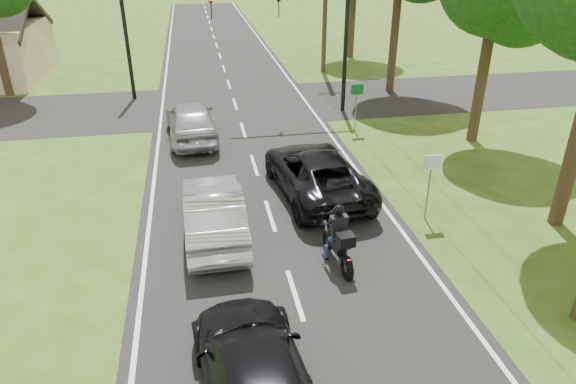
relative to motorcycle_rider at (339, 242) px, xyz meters
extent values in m
plane|color=#314F16|center=(-1.37, -1.06, -0.70)|extent=(140.00, 140.00, 0.00)
cube|color=black|center=(-1.37, 8.94, -0.69)|extent=(8.00, 100.00, 0.01)
cube|color=black|center=(-1.37, 14.94, -0.70)|extent=(60.00, 7.00, 0.01)
torus|color=black|center=(-0.08, 0.77, -0.39)|extent=(0.19, 0.63, 0.62)
torus|color=black|center=(0.06, -0.64, -0.39)|extent=(0.22, 0.69, 0.68)
cube|color=black|center=(-0.02, 0.16, -0.10)|extent=(0.35, 0.92, 0.28)
sphere|color=black|center=(-0.04, 0.39, 0.06)|extent=(0.32, 0.32, 0.32)
cube|color=black|center=(0.01, -0.17, 0.06)|extent=(0.37, 0.55, 0.09)
cube|color=#FF0C07|center=(0.07, -0.74, -0.09)|extent=(0.10, 0.04, 0.05)
cylinder|color=silver|center=(0.18, -0.34, -0.41)|extent=(0.16, 0.76, 0.08)
cylinder|color=black|center=(-0.06, 0.58, 0.23)|extent=(0.58, 0.09, 0.03)
cube|color=black|center=(0.04, -0.45, 0.35)|extent=(0.45, 0.42, 0.30)
cube|color=black|center=(0.00, 0.02, 0.47)|extent=(0.40, 0.24, 0.56)
sphere|color=black|center=(-0.01, 0.09, 0.91)|extent=(0.28, 0.28, 0.28)
cylinder|color=navy|center=(-0.24, 0.31, -0.48)|extent=(0.12, 0.12, 0.42)
cylinder|color=navy|center=(0.17, 0.35, -0.48)|extent=(0.12, 0.12, 0.42)
imported|color=black|center=(0.40, 4.24, 0.08)|extent=(3.07, 5.77, 1.54)
imported|color=silver|center=(-3.12, 2.09, 0.09)|extent=(1.71, 4.73, 1.55)
imported|color=#B0B2B8|center=(-3.62, 10.23, 0.14)|extent=(2.33, 5.03, 1.67)
imported|color=black|center=(-2.71, -4.14, 0.02)|extent=(2.40, 5.05, 1.42)
cylinder|color=black|center=(3.83, 12.94, 2.30)|extent=(0.20, 0.20, 6.00)
imported|color=black|center=(0.63, 12.94, 4.35)|extent=(0.16, 0.36, 1.00)
imported|color=black|center=(-2.37, 12.94, 4.35)|extent=(0.16, 0.36, 1.00)
cylinder|color=black|center=(-6.57, 16.94, 2.30)|extent=(0.20, 0.20, 6.00)
cylinder|color=slate|center=(3.33, 1.94, 0.30)|extent=(0.05, 0.05, 2.00)
cube|color=silver|center=(3.33, 1.91, 1.20)|extent=(0.55, 0.04, 0.45)
cylinder|color=slate|center=(3.53, 9.94, 0.30)|extent=(0.05, 0.05, 2.00)
cube|color=#0C591E|center=(3.53, 9.91, 1.20)|extent=(0.55, 0.04, 0.45)
cylinder|color=#332316|center=(8.13, 7.94, 2.24)|extent=(0.44, 0.44, 5.88)
cylinder|color=#332316|center=(7.43, 15.94, 2.80)|extent=(0.44, 0.44, 7.00)
cylinder|color=#332316|center=(7.83, 24.94, 2.52)|extent=(0.44, 0.44, 6.44)
cylinder|color=#332316|center=(-15.37, 28.94, 2.66)|extent=(0.44, 0.44, 6.72)
camera|label=1|loc=(-3.37, -10.92, 7.18)|focal=32.00mm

